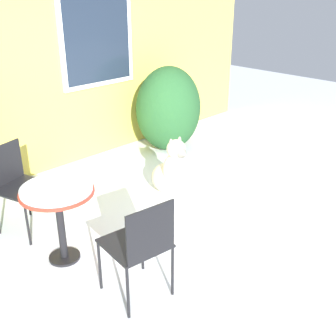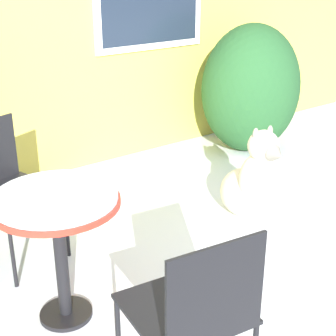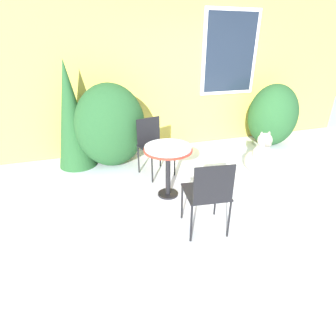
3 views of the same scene
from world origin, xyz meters
The scene contains 6 objects.
ground_plane centered at (0.00, 0.00, 0.00)m, with size 16.00×16.00×0.00m, color silver.
shrub_middle centered at (1.75, 1.59, 0.63)m, with size 1.02×0.90×1.26m.
patio_table centered at (-0.93, 0.29, 0.63)m, with size 0.65×0.65×0.74m.
patio_chair_near_table centered at (-0.93, 1.06, 0.52)m, with size 0.58×0.58×0.90m.
patio_chair_far_side centered at (-0.77, -0.61, 0.52)m, with size 0.52×0.52×0.90m.
dog centered at (0.71, 0.51, 0.28)m, with size 0.45×0.67×0.75m.
Camera 2 is at (-1.86, -1.90, 1.85)m, focal length 55.00 mm.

